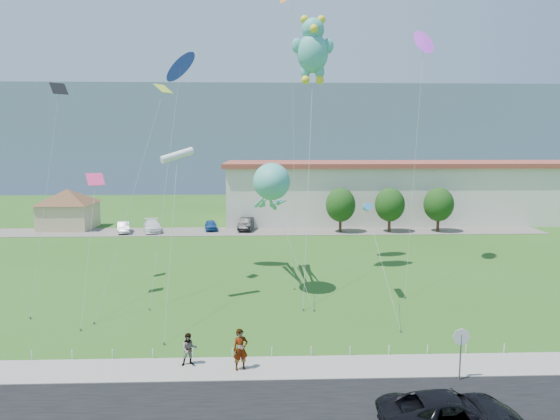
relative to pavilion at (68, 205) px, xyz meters
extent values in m
plane|color=#295518|center=(24.00, -38.00, -3.02)|extent=(160.00, 160.00, 0.00)
cube|color=gray|center=(24.00, -40.75, -2.97)|extent=(80.00, 2.50, 0.10)
cube|color=#59544C|center=(24.00, -3.00, -2.99)|extent=(70.00, 6.00, 0.06)
cube|color=slate|center=(24.00, 82.00, 9.48)|extent=(160.00, 50.00, 25.00)
cube|color=tan|center=(0.00, 0.00, -1.42)|extent=(6.00, 6.00, 3.20)
pyramid|color=brown|center=(0.00, 0.00, 1.08)|extent=(9.20, 9.20, 1.80)
cube|color=beige|center=(50.00, 6.00, 0.78)|extent=(60.00, 14.00, 7.60)
cube|color=brown|center=(50.00, 6.00, 4.88)|extent=(61.00, 15.00, 0.60)
cylinder|color=slate|center=(33.50, -42.20, -1.92)|extent=(0.07, 0.07, 2.20)
cylinder|color=red|center=(33.50, -42.20, -0.92)|extent=(0.76, 0.04, 0.76)
cylinder|color=white|center=(33.50, -42.22, -0.92)|extent=(0.80, 0.02, 0.80)
cylinder|color=white|center=(13.00, -39.30, -2.77)|extent=(0.05, 0.05, 0.50)
cylinder|color=white|center=(15.00, -39.30, -2.77)|extent=(0.05, 0.05, 0.50)
cylinder|color=white|center=(17.00, -39.30, -2.77)|extent=(0.05, 0.05, 0.50)
cylinder|color=white|center=(19.00, -39.30, -2.77)|extent=(0.05, 0.05, 0.50)
cylinder|color=white|center=(21.00, -39.30, -2.77)|extent=(0.05, 0.05, 0.50)
cylinder|color=white|center=(23.00, -39.30, -2.77)|extent=(0.05, 0.05, 0.50)
cylinder|color=white|center=(25.00, -39.30, -2.77)|extent=(0.05, 0.05, 0.50)
cylinder|color=white|center=(27.00, -39.30, -2.77)|extent=(0.05, 0.05, 0.50)
cylinder|color=white|center=(29.00, -39.30, -2.77)|extent=(0.05, 0.05, 0.50)
cylinder|color=white|center=(31.00, -39.30, -2.77)|extent=(0.05, 0.05, 0.50)
cylinder|color=white|center=(33.00, -39.30, -2.77)|extent=(0.05, 0.05, 0.50)
cylinder|color=white|center=(35.00, -39.30, -2.77)|extent=(0.05, 0.05, 0.50)
cylinder|color=white|center=(37.00, -39.30, -2.77)|extent=(0.05, 0.05, 0.50)
cylinder|color=#3F2B19|center=(34.00, -4.00, -1.92)|extent=(0.36, 0.36, 2.20)
ellipsoid|color=#14380F|center=(34.00, -4.00, 0.38)|extent=(3.60, 3.60, 4.14)
cylinder|color=#3F2B19|center=(40.00, -4.00, -1.92)|extent=(0.36, 0.36, 2.20)
ellipsoid|color=#14380F|center=(40.00, -4.00, 0.38)|extent=(3.60, 3.60, 4.14)
cylinder|color=#3F2B19|center=(46.00, -4.00, -1.92)|extent=(0.36, 0.36, 2.20)
ellipsoid|color=#14380F|center=(46.00, -4.00, 0.38)|extent=(3.60, 3.60, 4.14)
imported|color=black|center=(31.49, -46.39, -2.22)|extent=(5.41, 2.65, 1.48)
imported|color=gray|center=(23.49, -40.90, -1.93)|extent=(0.83, 0.66, 1.98)
imported|color=gray|center=(20.99, -40.33, -2.13)|extent=(0.89, 0.77, 1.59)
imported|color=silver|center=(7.76, -3.39, -2.32)|extent=(2.37, 4.13, 1.29)
imported|color=white|center=(11.10, -2.82, -2.26)|extent=(3.18, 5.20, 1.41)
imported|color=navy|center=(18.15, -2.06, -2.35)|extent=(1.97, 3.77, 1.22)
imported|color=black|center=(22.55, -2.07, -2.21)|extent=(2.08, 4.71, 1.50)
ellipsoid|color=teal|center=(25.21, -28.58, 5.08)|extent=(2.61, 3.39, 2.61)
sphere|color=white|center=(24.75, -29.61, 5.36)|extent=(0.41, 0.41, 0.41)
sphere|color=white|center=(25.68, -29.61, 5.36)|extent=(0.41, 0.41, 0.41)
cylinder|color=slate|center=(27.85, -32.53, -2.94)|extent=(0.10, 0.10, 0.16)
cylinder|color=gray|center=(26.53, -31.06, 0.71)|extent=(2.67, 2.98, 7.15)
ellipsoid|color=teal|center=(28.56, -23.11, 14.75)|extent=(2.44, 2.08, 3.05)
sphere|color=teal|center=(28.56, -23.11, 16.54)|extent=(1.78, 1.78, 1.78)
sphere|color=yellow|center=(27.90, -23.11, 17.29)|extent=(0.66, 0.66, 0.66)
sphere|color=yellow|center=(29.22, -23.11, 17.29)|extent=(0.66, 0.66, 0.66)
sphere|color=yellow|center=(28.56, -23.87, 16.44)|extent=(0.66, 0.66, 0.66)
ellipsoid|color=teal|center=(27.34, -23.11, 15.32)|extent=(0.85, 0.60, 1.18)
ellipsoid|color=teal|center=(29.78, -23.11, 15.32)|extent=(0.85, 0.60, 1.18)
ellipsoid|color=teal|center=(28.00, -23.11, 13.34)|extent=(0.75, 0.66, 1.22)
ellipsoid|color=teal|center=(29.12, -23.11, 13.34)|extent=(0.75, 0.66, 1.22)
sphere|color=yellow|center=(28.00, -23.30, 12.69)|extent=(0.66, 0.66, 0.66)
sphere|color=yellow|center=(29.12, -23.30, 12.69)|extent=(0.66, 0.66, 0.66)
cylinder|color=slate|center=(27.16, -32.40, -2.94)|extent=(0.10, 0.10, 0.16)
cylinder|color=gray|center=(27.86, -27.76, 4.82)|extent=(1.43, 9.31, 15.37)
cube|color=#B0D432|center=(17.45, -26.37, 11.64)|extent=(1.29, 1.29, 0.86)
cylinder|color=slate|center=(14.44, -34.35, -2.94)|extent=(0.10, 0.10, 0.16)
cylinder|color=gray|center=(15.94, -30.36, 4.29)|extent=(3.04, 8.01, 14.32)
cone|color=#222CC1|center=(18.11, -22.54, 13.76)|extent=(1.80, 1.33, 1.33)
cylinder|color=slate|center=(17.20, -31.96, -2.94)|extent=(0.10, 0.10, 0.16)
cylinder|color=gray|center=(17.66, -27.25, 5.35)|extent=(0.94, 9.44, 16.44)
cube|color=black|center=(9.75, -25.68, 11.69)|extent=(1.29, 1.29, 0.86)
cylinder|color=slate|center=(10.21, -33.32, -2.94)|extent=(0.10, 0.10, 0.16)
cylinder|color=gray|center=(9.98, -29.50, 4.31)|extent=(0.48, 7.66, 14.37)
cube|color=#F23575|center=(13.12, -28.88, 5.29)|extent=(1.29, 1.29, 0.86)
cylinder|color=slate|center=(14.03, -35.44, -2.94)|extent=(0.10, 0.10, 0.16)
cylinder|color=gray|center=(13.57, -32.16, 1.11)|extent=(0.94, 6.58, 7.97)
cylinder|color=#3696F6|center=(31.71, -29.94, 3.44)|extent=(0.50, 2.25, 0.87)
cylinder|color=slate|center=(32.45, -36.31, -2.94)|extent=(0.10, 0.10, 0.16)
cylinder|color=gray|center=(32.08, -33.13, 0.19)|extent=(0.77, 6.39, 6.12)
cylinder|color=slate|center=(26.91, -27.70, -2.94)|extent=(0.10, 0.10, 0.16)
cylinder|color=gray|center=(27.01, -23.97, 8.68)|extent=(0.23, 7.48, 23.10)
cone|color=#BD36D9|center=(38.18, -20.56, 16.22)|extent=(1.80, 1.33, 1.33)
cylinder|color=slate|center=(34.44, -30.13, -2.94)|extent=(0.10, 0.10, 0.16)
cylinder|color=gray|center=(36.31, -25.34, 6.58)|extent=(3.76, 9.60, 18.90)
cylinder|color=white|center=(18.96, -30.25, 6.95)|extent=(0.50, 2.25, 0.87)
cylinder|color=slate|center=(19.22, -37.62, -2.94)|extent=(0.10, 0.10, 0.16)
cylinder|color=gray|center=(19.09, -33.93, 1.94)|extent=(0.28, 7.39, 9.63)
camera|label=1|loc=(24.55, -63.41, 7.72)|focal=32.00mm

